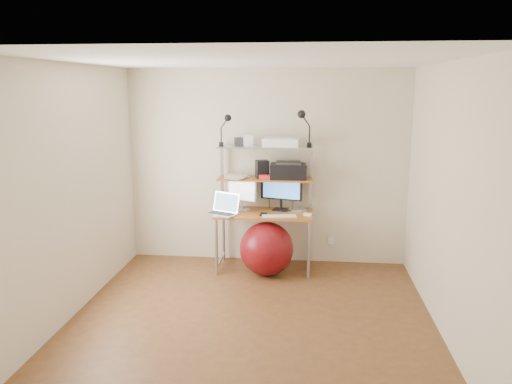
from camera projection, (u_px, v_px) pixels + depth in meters
room at (251, 197)px, 4.69m from camera, size 3.60×3.60×3.60m
computer_desk at (265, 194)px, 6.21m from camera, size 1.20×0.60×1.57m
wall_outlet at (331, 240)px, 6.54m from camera, size 0.08×0.01×0.12m
monitor_silver at (242, 192)px, 6.27m from camera, size 0.38×0.18×0.43m
monitor_black at (281, 189)px, 6.26m from camera, size 0.53×0.21×0.54m
laptop at (224, 210)px, 6.11m from camera, size 0.46×0.43×0.32m
keyboard at (279, 216)px, 5.99m from camera, size 0.42×0.18×0.01m
mouse at (308, 214)px, 6.04m from camera, size 0.11×0.08×0.03m
mac_mini at (297, 210)px, 6.25m from camera, size 0.24×0.24×0.04m
phone at (263, 214)px, 6.09m from camera, size 0.09×0.14×0.01m
printer at (288, 171)px, 6.19m from camera, size 0.46×0.32×0.21m
nas_cube at (262, 169)px, 6.23m from camera, size 0.19×0.19×0.22m
red_box at (268, 177)px, 6.16m from camera, size 0.23×0.18×0.05m
scanner at (281, 142)px, 6.12m from camera, size 0.45×0.31×0.11m
box_white at (248, 141)px, 6.14m from camera, size 0.13×0.11×0.13m
box_grey at (239, 141)px, 6.21m from camera, size 0.12×0.12×0.10m
clip_lamp_left at (226, 123)px, 6.07m from camera, size 0.16×0.09×0.39m
clip_lamp_right at (303, 120)px, 5.98m from camera, size 0.18×0.10×0.45m
exercise_ball at (266, 249)px, 6.09m from camera, size 0.66×0.66×0.66m
paper_stack at (235, 176)px, 6.27m from camera, size 0.35×0.42×0.02m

